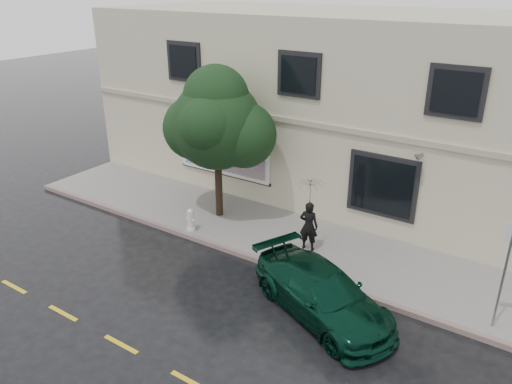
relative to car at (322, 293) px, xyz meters
The scene contains 12 objects.
ground 3.54m from the car, behind, with size 90.00×90.00×0.00m, color black.
sidewalk 4.62m from the car, 139.19° to the left, with size 20.00×3.50×0.15m, color gray.
curb 3.73m from the car, 160.26° to the left, with size 20.00×0.18×0.16m, color slate.
road_marking 5.15m from the car, 132.72° to the right, with size 19.00×0.12×0.01m, color gold.
building 9.83m from the car, 111.63° to the left, with size 20.00×8.12×7.00m.
billboard 8.26m from the car, 145.03° to the left, with size 4.30×0.16×2.20m.
car is the anchor object (origin of this frame).
pedestrian 3.17m from the car, 124.53° to the left, with size 0.60×0.39×1.64m, color black.
umbrella 3.50m from the car, 124.53° to the left, with size 0.97×0.97×0.72m, color black.
street_tree 7.07m from the car, 151.74° to the left, with size 3.11×3.11×4.96m.
fire_hydrant 5.96m from the car, 164.97° to the left, with size 0.32×0.30×0.79m.
sign_pole 4.42m from the car, 24.16° to the left, with size 0.34×0.15×2.90m.
Camera 1 is at (8.02, -9.68, 8.13)m, focal length 35.00 mm.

